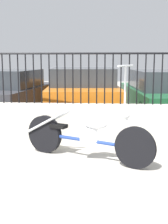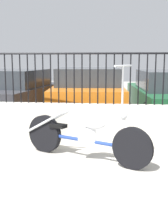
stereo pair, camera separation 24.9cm
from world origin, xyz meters
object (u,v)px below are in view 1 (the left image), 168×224
object	(u,v)px
car_dark_grey	(8,92)
motorcycle_blue	(80,135)
car_green	(162,94)
car_orange	(83,93)

from	to	relation	value
car_dark_grey	motorcycle_blue	bearing A→B (deg)	-141.47
motorcycle_blue	car_green	distance (m)	4.34
car_dark_grey	car_orange	bearing A→B (deg)	-89.41
motorcycle_blue	car_dark_grey	xyz separation A→B (m)	(-2.43, 3.84, 0.26)
motorcycle_blue	car_orange	xyz separation A→B (m)	(-0.23, 3.63, 0.30)
car_orange	car_green	distance (m)	2.21
car_dark_grey	car_orange	distance (m)	2.21
car_dark_grey	car_orange	world-z (taller)	car_orange
motorcycle_blue	car_green	bearing A→B (deg)	88.95
car_orange	car_green	bearing A→B (deg)	-89.03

